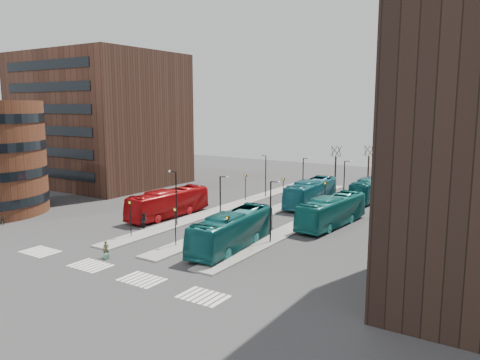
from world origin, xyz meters
The scene contains 20 objects.
ground centered at (0.00, 0.00, 0.00)m, with size 160.00×160.00×0.00m, color #2E2E30.
island_left centered at (-4.00, 30.00, 0.07)m, with size 2.50×45.00×0.15m, color gray.
island_mid centered at (2.00, 30.00, 0.07)m, with size 2.50×45.00×0.15m, color gray.
island_right centered at (8.00, 30.00, 0.07)m, with size 2.50×45.00×0.15m, color gray.
suitcase centered at (-1.15, 5.87, 0.24)m, with size 0.39×0.31×0.49m, color navy.
red_bus centered at (-7.24, 20.98, 1.67)m, with size 2.81×12.00×3.34m, color #AF0D11.
teal_bus_a centered at (6.32, 14.70, 1.72)m, with size 2.90×12.38×3.45m, color #12595C.
teal_bus_b centered at (4.55, 36.47, 1.74)m, with size 2.93×12.51×3.48m, color #166272.
teal_bus_c centered at (11.10, 27.67, 1.69)m, with size 2.84×12.12×3.38m, color #16716F.
teal_bus_d centered at (10.26, 44.49, 1.59)m, with size 2.68×11.45×3.19m, color #135B62.
traveller centered at (-1.52, 6.19, 0.75)m, with size 0.55×0.36×1.50m, color #47492C.
commuter_a centered at (-5.73, 15.26, 0.88)m, with size 0.85×0.66×1.75m, color black.
commuter_b centered at (1.95, 17.00, 0.95)m, with size 1.11×0.46×1.89m, color black.
commuter_c centered at (2.75, 14.01, 0.73)m, with size 0.95×0.54×1.47m, color black.
bicycle_far centered at (-21.00, 7.90, 0.45)m, with size 0.60×1.72×0.90m, color gray.
crosswalk_stripes centered at (1.75, 4.00, 0.01)m, with size 22.35×2.40×0.01m.
office_block centered at (-34.00, 33.98, 11.00)m, with size 25.00×20.12×22.00m.
sign_poles centered at (1.60, 23.00, 2.41)m, with size 12.45×22.12×3.65m.
lamp_posts centered at (2.64, 28.00, 3.58)m, with size 14.04×20.24×6.12m.
bare_trees centered at (2.67, 62.67, 2.72)m, with size 10.97×8.14×5.90m.
Camera 1 is at (30.28, -20.97, 13.41)m, focal length 35.00 mm.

